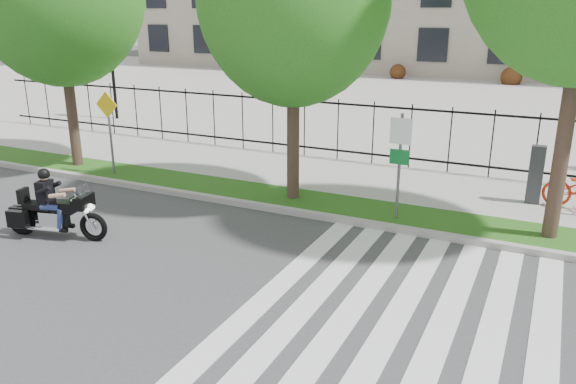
% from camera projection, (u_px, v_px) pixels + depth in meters
% --- Properties ---
extents(ground, '(120.00, 120.00, 0.00)m').
position_uv_depth(ground, '(165.00, 274.00, 10.82)').
color(ground, '#3B3C3E').
rests_on(ground, ground).
extents(curb, '(60.00, 0.20, 0.15)m').
position_uv_depth(curb, '(265.00, 207.00, 14.31)').
color(curb, '#9B9892').
rests_on(curb, ground).
extents(grass_verge, '(60.00, 1.50, 0.15)m').
position_uv_depth(grass_verge, '(280.00, 198.00, 15.04)').
color(grass_verge, '#235816').
rests_on(grass_verge, ground).
extents(sidewalk, '(60.00, 3.50, 0.15)m').
position_uv_depth(sidewalk, '(316.00, 174.00, 17.18)').
color(sidewalk, '#A9A69E').
rests_on(sidewalk, ground).
extents(plaza, '(80.00, 34.00, 0.10)m').
position_uv_depth(plaza, '(436.00, 99.00, 32.22)').
color(plaza, '#A9A69E').
rests_on(plaza, ground).
extents(crosswalk_stripes, '(5.70, 8.00, 0.01)m').
position_uv_depth(crosswalk_stripes, '(413.00, 333.00, 8.82)').
color(crosswalk_stripes, silver).
rests_on(crosswalk_stripes, ground).
extents(iron_fence, '(30.00, 0.06, 2.00)m').
position_uv_depth(iron_fence, '(338.00, 130.00, 18.35)').
color(iron_fence, black).
rests_on(iron_fence, sidewalk).
extents(lamp_post_left, '(1.06, 0.70, 4.25)m').
position_uv_depth(lamp_post_left, '(111.00, 50.00, 25.10)').
color(lamp_post_left, black).
rests_on(lamp_post_left, ground).
extents(sign_pole_regulatory, '(0.50, 0.09, 2.50)m').
position_uv_depth(sign_pole_regulatory, '(400.00, 153.00, 12.85)').
color(sign_pole_regulatory, '#59595B').
rests_on(sign_pole_regulatory, grass_verge).
extents(sign_pole_warning, '(0.78, 0.09, 2.49)m').
position_uv_depth(sign_pole_warning, '(109.00, 122.00, 16.47)').
color(sign_pole_warning, '#59595B').
rests_on(sign_pole_warning, grass_verge).
extents(motorcycle_rider, '(2.45, 1.03, 1.92)m').
position_uv_depth(motorcycle_rider, '(54.00, 210.00, 12.40)').
color(motorcycle_rider, black).
rests_on(motorcycle_rider, ground).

